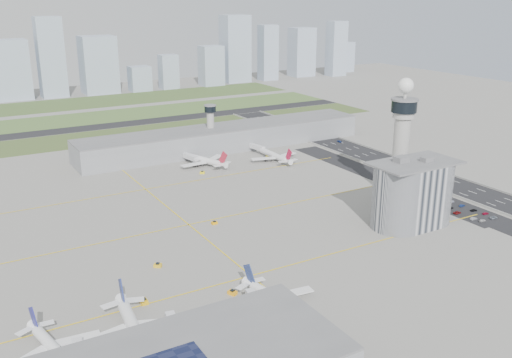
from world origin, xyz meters
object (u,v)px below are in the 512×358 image
car_hw_4 (280,128)px  jet_bridge_near_1 (179,342)px  car_lot_5 (428,200)px  car_lot_8 (474,210)px  airplane_near_c (279,295)px  airplane_far_b (274,152)px  car_lot_6 (494,218)px  tug_5 (268,156)px  jet_bridge_far_1 (251,147)px  airplane_near_a (54,343)px  tug_1 (232,292)px  tug_2 (158,265)px  car_lot_2 (457,212)px  tug_4 (202,172)px  secondary_tower (211,123)px  admin_building (412,194)px  control_tower (402,135)px  car_lot_3 (450,208)px  jet_bridge_near_2 (263,315)px  car_hw_1 (412,170)px  jet_bridge_far_0 (185,157)px  car_lot_10 (451,201)px  airplane_near_b (134,324)px  car_lot_11 (443,198)px  car_lot_9 (462,206)px  tug_0 (144,301)px  tug_3 (214,222)px  car_lot_1 (474,218)px  car_lot_4 (441,205)px  car_hw_2 (339,141)px  car_lot_7 (485,213)px  airplane_far_a (202,156)px

car_hw_4 → jet_bridge_near_1: bearing=-126.1°
car_lot_5 → car_lot_8: (8.44, -22.96, 0.03)m
airplane_near_c → airplane_far_b: 188.00m
car_lot_6 → tug_5: bearing=14.6°
jet_bridge_far_1 → car_lot_6: size_ratio=3.08×
airplane_near_a → tug_1: size_ratio=11.23×
tug_5 → car_hw_4: bearing=-77.5°
tug_2 → car_lot_2: bearing=-58.4°
jet_bridge_near_1 → car_lot_8: size_ratio=3.81×
tug_4 → car_lot_5: 133.16m
car_lot_2 → secondary_tower: bearing=11.4°
tug_4 → tug_5: tug_5 is taller
tug_1 → admin_building: bearing=-14.3°
control_tower → car_lot_3: (12.08, -25.67, -34.42)m
jet_bridge_near_1 → car_hw_4: bearing=-28.2°
car_hw_4 → control_tower: bearing=-99.7°
jet_bridge_near_2 → car_hw_1: bearing=-48.9°
jet_bridge_near_1 → jet_bridge_far_0: 210.89m
airplane_near_c → tug_4: 162.67m
car_lot_10 → car_lot_5: bearing=44.4°
airplane_near_b → car_lot_5: size_ratio=11.88×
airplane_near_c → car_lot_11: 144.69m
jet_bridge_far_1 → car_lot_11: bearing=6.3°
admin_building → car_lot_9: admin_building is taller
car_lot_8 → car_lot_5: bearing=27.9°
car_lot_2 → airplane_near_b: bearing=93.0°
jet_bridge_near_1 → tug_0: (-0.12, 32.04, -1.85)m
tug_3 → car_lot_1: size_ratio=0.72×
jet_bridge_far_1 → admin_building: bearing=-10.0°
tug_4 → car_lot_10: bearing=73.3°
tug_2 → car_lot_4: tug_2 is taller
tug_2 → admin_building: bearing=-59.2°
car_hw_2 → tug_3: bearing=-138.4°
car_lot_7 → car_lot_9: car_lot_9 is taller
car_lot_9 → car_hw_4: (16.21, 200.97, -0.04)m
airplane_far_a → tug_0: 173.63m
airplane_near_c → jet_bridge_far_0: (45.34, 187.84, -2.37)m
tug_5 → car_lot_2: tug_5 is taller
control_tower → airplane_near_a: 198.78m
jet_bridge_near_1 → tug_1: (30.04, 21.93, -1.93)m
airplane_near_b → tug_2: (24.50, 44.89, -5.17)m
car_lot_6 → jet_bridge_near_2: bearing=99.7°
control_tower → tug_0: (-155.12, -36.96, -34.04)m
car_lot_4 → car_lot_5: size_ratio=0.98×
car_hw_1 → car_lot_3: bearing=-111.9°
jet_bridge_near_1 → tug_0: 32.09m
car_lot_2 → jet_bridge_far_1: bearing=5.7°
airplane_near_c → tug_0: size_ratio=10.86×
jet_bridge_near_1 → car_lot_10: (175.06, 49.87, -2.25)m
airplane_far_a → airplane_far_b: bearing=-126.2°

